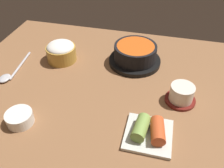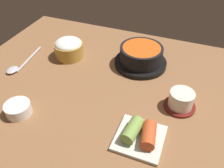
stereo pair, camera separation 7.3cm
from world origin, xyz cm
name	(u,v)px [view 2 (the right image)]	position (x,y,z in cm)	size (l,w,h in cm)	color
dining_table	(109,88)	(0.00, 0.00, 1.00)	(100.00, 76.00, 2.00)	brown
stone_pot	(141,56)	(6.22, 15.28, 5.47)	(18.62, 18.62, 7.15)	black
rice_bowl	(69,48)	(-20.13, 10.68, 5.74)	(10.65, 10.65, 7.34)	#B78C38
tea_cup_with_saucer	(181,100)	(22.86, -1.33, 4.73)	(9.09, 9.09, 5.66)	maroon
kimchi_plate	(140,135)	(15.25, -16.61, 3.78)	(12.05, 12.05, 4.57)	silver
side_bowl_near	(18,109)	(-19.18, -20.27, 3.83)	(7.29, 7.29, 3.40)	white
spoon	(18,66)	(-33.70, -2.23, 2.61)	(4.00, 18.96, 1.35)	#B7B7BC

